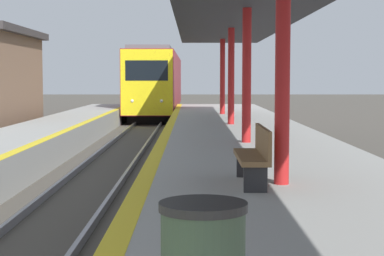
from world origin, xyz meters
TOP-DOWN VIEW (x-y plane):
  - train at (0.00, 44.59)m, footprint 2.88×23.65m
  - station_canopy at (3.89, 15.10)m, footprint 3.92×33.45m
  - bench at (3.46, 8.39)m, footprint 0.44×1.86m

SIDE VIEW (x-z plane):
  - bench at x=3.46m, z-range 0.95..1.87m
  - train at x=0.00m, z-range 0.04..4.48m
  - station_canopy at x=3.89m, z-range 2.61..6.33m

